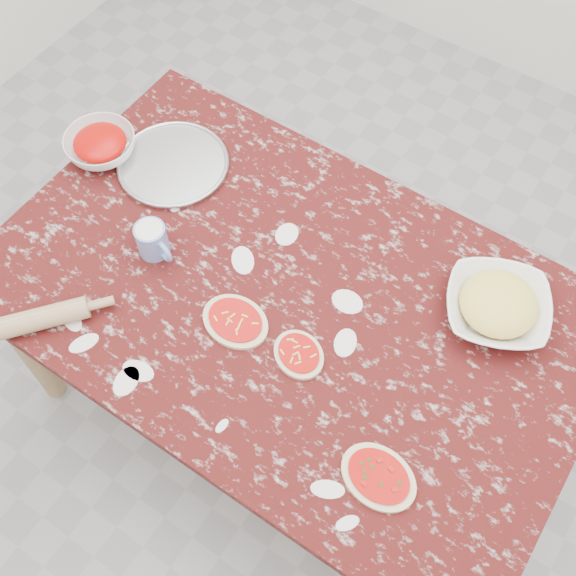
% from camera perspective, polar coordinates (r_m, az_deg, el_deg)
% --- Properties ---
extents(ground, '(4.00, 4.00, 0.00)m').
position_cam_1_polar(ground, '(2.54, 0.00, -9.22)').
color(ground, gray).
extents(worktable, '(1.60, 1.00, 0.75)m').
position_cam_1_polar(worktable, '(1.94, 0.00, -2.00)').
color(worktable, '#3D0E0D').
rests_on(worktable, ground).
extents(pizza_tray, '(0.41, 0.41, 0.01)m').
position_cam_1_polar(pizza_tray, '(2.15, -9.24, 9.77)').
color(pizza_tray, '#B2B2B7').
rests_on(pizza_tray, worktable).
extents(sauce_bowl, '(0.27, 0.27, 0.07)m').
position_cam_1_polar(sauce_bowl, '(2.21, -14.86, 11.04)').
color(sauce_bowl, white).
rests_on(sauce_bowl, worktable).
extents(cheese_bowl, '(0.35, 0.35, 0.07)m').
position_cam_1_polar(cheese_bowl, '(1.89, 16.48, -1.51)').
color(cheese_bowl, white).
rests_on(cheese_bowl, worktable).
extents(flour_mug, '(0.13, 0.09, 0.10)m').
position_cam_1_polar(flour_mug, '(1.94, -10.85, 3.80)').
color(flour_mug, '#7189D0').
rests_on(flour_mug, worktable).
extents(pizza_left, '(0.19, 0.15, 0.02)m').
position_cam_1_polar(pizza_left, '(1.83, -4.26, -2.69)').
color(pizza_left, beige).
rests_on(pizza_left, worktable).
extents(pizza_mid, '(0.18, 0.16, 0.02)m').
position_cam_1_polar(pizza_mid, '(1.78, 0.87, -5.37)').
color(pizza_mid, beige).
rests_on(pizza_mid, worktable).
extents(pizza_right, '(0.20, 0.16, 0.02)m').
position_cam_1_polar(pizza_right, '(1.68, 7.31, -14.88)').
color(pizza_right, beige).
rests_on(pizza_right, worktable).
extents(rolling_pin, '(0.23, 0.26, 0.06)m').
position_cam_1_polar(rolling_pin, '(1.91, -20.02, -2.52)').
color(rolling_pin, tan).
rests_on(rolling_pin, worktable).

